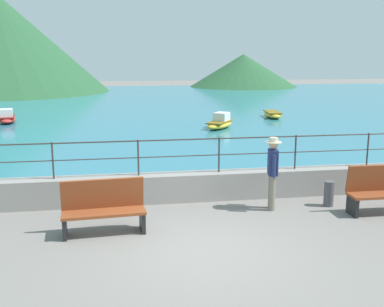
# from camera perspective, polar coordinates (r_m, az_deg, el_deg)

# --- Properties ---
(ground_plane) EXTENTS (120.00, 120.00, 0.00)m
(ground_plane) POSITION_cam_1_polar(r_m,az_deg,el_deg) (9.00, 1.34, -11.83)
(ground_plane) COLOR slate
(promenade_wall) EXTENTS (20.00, 0.56, 0.70)m
(promenade_wall) POSITION_cam_1_polar(r_m,az_deg,el_deg) (11.86, -1.55, -4.11)
(promenade_wall) COLOR gray
(promenade_wall) RESTS_ON ground
(railing) EXTENTS (18.44, 0.04, 0.90)m
(railing) POSITION_cam_1_polar(r_m,az_deg,el_deg) (11.63, -1.58, 0.54)
(railing) COLOR #383330
(railing) RESTS_ON promenade_wall
(lake_water) EXTENTS (64.00, 44.32, 0.06)m
(lake_water) POSITION_cam_1_polar(r_m,az_deg,el_deg) (34.16, -6.84, 5.81)
(lake_water) COLOR teal
(lake_water) RESTS_ON ground
(hill_secondary) EXTENTS (12.54, 12.54, 3.76)m
(hill_secondary) POSITION_cam_1_polar(r_m,az_deg,el_deg) (55.00, 6.30, 10.05)
(hill_secondary) COLOR #285633
(hill_secondary) RESTS_ON ground
(bench_main) EXTENTS (1.73, 0.67, 1.13)m
(bench_main) POSITION_cam_1_polar(r_m,az_deg,el_deg) (9.85, -10.80, -6.43)
(bench_main) COLOR brown
(bench_main) RESTS_ON ground
(bench_far) EXTENTS (1.71, 0.58, 1.13)m
(bench_far) POSITION_cam_1_polar(r_m,az_deg,el_deg) (11.78, 22.37, -4.08)
(bench_far) COLOR brown
(bench_far) RESTS_ON ground
(person_walking) EXTENTS (0.38, 0.56, 1.75)m
(person_walking) POSITION_cam_1_polar(r_m,az_deg,el_deg) (11.17, 9.84, -1.97)
(person_walking) COLOR slate
(person_walking) RESTS_ON ground
(bollard) EXTENTS (0.24, 0.24, 0.62)m
(bollard) POSITION_cam_1_polar(r_m,az_deg,el_deg) (11.90, 16.41, -4.74)
(bollard) COLOR #4C4C51
(bollard) RESTS_ON ground
(boat_0) EXTENTS (1.18, 2.40, 0.36)m
(boat_0) POSITION_cam_1_polar(r_m,az_deg,el_deg) (27.68, 9.85, 4.77)
(boat_0) COLOR gold
(boat_0) RESTS_ON lake_water
(boat_1) EXTENTS (1.30, 2.42, 0.76)m
(boat_1) POSITION_cam_1_polar(r_m,az_deg,el_deg) (27.08, -21.72, 4.09)
(boat_1) COLOR red
(boat_1) RESTS_ON lake_water
(boat_2) EXTENTS (2.05, 2.40, 0.76)m
(boat_2) POSITION_cam_1_polar(r_m,az_deg,el_deg) (23.30, 3.46, 3.78)
(boat_2) COLOR gold
(boat_2) RESTS_ON lake_water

